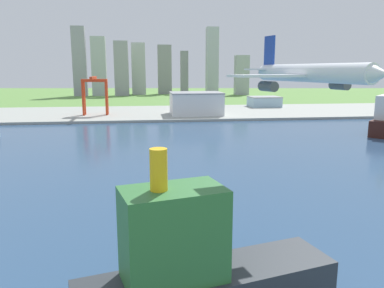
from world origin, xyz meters
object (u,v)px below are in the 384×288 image
warehouse_annex (264,102)px  container_barge (196,272)px  warehouse_main (196,103)px  airplane_landing (309,74)px  port_crane_red (95,87)px

warehouse_annex → container_barge: bearing=-109.8°
container_barge → warehouse_main: 325.89m
warehouse_annex → airplane_landing: bearing=-107.0°
container_barge → port_crane_red: size_ratio=1.37×
warehouse_main → warehouse_annex: size_ratio=1.41×
container_barge → warehouse_main: container_barge is taller
airplane_landing → port_crane_red: airplane_landing is taller
container_barge → warehouse_annex: 418.97m
port_crane_red → warehouse_main: 103.79m
port_crane_red → warehouse_annex: 209.76m
airplane_landing → warehouse_annex: airplane_landing is taller
port_crane_red → warehouse_main: port_crane_red is taller
airplane_landing → port_crane_red: size_ratio=1.00×
container_barge → warehouse_annex: (142.08, 394.14, -1.03)m
airplane_landing → warehouse_main: airplane_landing is taller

